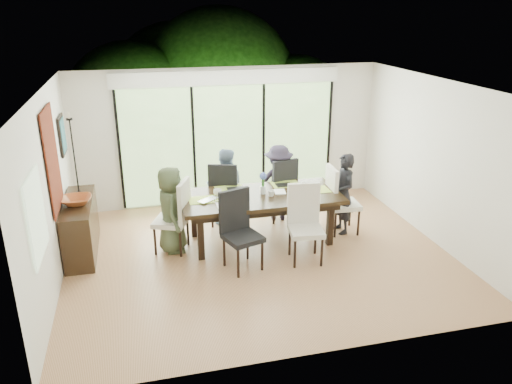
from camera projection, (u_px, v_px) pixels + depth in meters
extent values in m
cube|color=#915C3A|center=(260.00, 256.00, 8.03)|extent=(6.00, 5.00, 0.01)
cube|color=white|center=(260.00, 86.00, 7.08)|extent=(6.00, 5.00, 0.01)
cube|color=silver|center=(229.00, 136.00, 9.84)|extent=(6.00, 0.02, 2.70)
cube|color=white|center=(318.00, 250.00, 5.28)|extent=(6.00, 0.02, 2.70)
cube|color=silver|center=(49.00, 193.00, 6.88)|extent=(0.02, 5.00, 2.70)
cube|color=silver|center=(436.00, 162.00, 8.23)|extent=(0.02, 5.00, 2.70)
cube|color=#598C3F|center=(229.00, 144.00, 9.85)|extent=(4.20, 0.02, 2.30)
cube|color=white|center=(228.00, 77.00, 9.39)|extent=(4.40, 0.06, 0.28)
cube|color=black|center=(120.00, 151.00, 9.37)|extent=(0.05, 0.04, 2.30)
cube|color=black|center=(194.00, 147.00, 9.69)|extent=(0.05, 0.04, 2.30)
cube|color=black|center=(263.00, 142.00, 10.00)|extent=(0.05, 0.04, 2.30)
cube|color=black|center=(329.00, 138.00, 10.32)|extent=(0.05, 0.04, 2.30)
cube|color=#8CAD7F|center=(36.00, 216.00, 5.75)|extent=(0.02, 0.90, 1.00)
cube|color=brown|center=(222.00, 188.00, 11.14)|extent=(6.00, 1.80, 0.10)
cube|color=brown|center=(216.00, 152.00, 11.66)|extent=(6.00, 0.08, 0.06)
sphere|color=#14380F|center=(133.00, 110.00, 11.85)|extent=(3.20, 3.20, 3.20)
sphere|color=#14380F|center=(219.00, 87.00, 12.76)|extent=(4.00, 4.00, 4.00)
sphere|color=#14380F|center=(295.00, 111.00, 12.63)|extent=(2.80, 2.80, 2.80)
sphere|color=#14380F|center=(178.00, 92.00, 13.23)|extent=(3.60, 3.60, 3.60)
cube|color=black|center=(261.00, 197.00, 8.28)|extent=(2.65, 1.22, 0.07)
cube|color=black|center=(261.00, 202.00, 8.31)|extent=(2.43, 1.00, 0.11)
cube|color=black|center=(201.00, 237.00, 7.79)|extent=(0.10, 0.10, 0.76)
cube|color=black|center=(330.00, 223.00, 8.27)|extent=(0.10, 0.10, 0.76)
cube|color=black|center=(194.00, 216.00, 8.57)|extent=(0.10, 0.10, 0.76)
cube|color=black|center=(312.00, 205.00, 9.06)|extent=(0.10, 0.10, 0.76)
imported|color=#435035|center=(171.00, 210.00, 7.97)|extent=(0.45, 0.69, 1.43)
imported|color=black|center=(343.00, 194.00, 8.64)|extent=(0.45, 0.69, 1.43)
imported|color=#748BA8|center=(225.00, 187.00, 8.96)|extent=(0.74, 0.55, 1.43)
imported|color=#282233|center=(278.00, 183.00, 9.18)|extent=(0.74, 0.56, 1.43)
cube|color=#ABC747|center=(204.00, 200.00, 8.05)|extent=(0.49, 0.35, 0.01)
cube|color=#A3BD43|center=(315.00, 190.00, 8.48)|extent=(0.49, 0.35, 0.01)
cube|color=#95B13F|center=(230.00, 189.00, 8.53)|extent=(0.49, 0.35, 0.01)
cube|color=olive|center=(285.00, 184.00, 8.75)|extent=(0.49, 0.35, 0.01)
cube|color=white|center=(232.00, 204.00, 7.87)|extent=(0.49, 0.35, 0.01)
cube|color=black|center=(236.00, 189.00, 8.50)|extent=(0.29, 0.20, 0.01)
cube|color=black|center=(284.00, 185.00, 8.69)|extent=(0.27, 0.19, 0.01)
cube|color=white|center=(302.00, 192.00, 8.38)|extent=(0.33, 0.24, 0.00)
cube|color=white|center=(232.00, 203.00, 7.86)|extent=(0.29, 0.29, 0.03)
cube|color=orange|center=(232.00, 202.00, 7.85)|extent=(0.22, 0.22, 0.02)
cylinder|color=silver|center=(263.00, 190.00, 8.30)|extent=(0.09, 0.09, 0.13)
cylinder|color=#337226|center=(263.00, 182.00, 8.25)|extent=(0.04, 0.04, 0.18)
sphere|color=#4C63BE|center=(263.00, 176.00, 8.21)|extent=(0.12, 0.12, 0.12)
imported|color=silver|center=(211.00, 201.00, 7.98)|extent=(0.43, 0.40, 0.03)
imported|color=white|center=(218.00, 192.00, 8.23)|extent=(0.19, 0.19, 0.11)
imported|color=white|center=(271.00, 193.00, 8.19)|extent=(0.15, 0.15, 0.10)
imported|color=white|center=(305.00, 186.00, 8.52)|extent=(0.14, 0.14, 0.11)
imported|color=white|center=(274.00, 192.00, 8.36)|extent=(0.22, 0.27, 0.02)
cube|color=black|center=(81.00, 227.00, 8.00)|extent=(0.44, 1.56, 0.88)
imported|color=#954720|center=(76.00, 201.00, 7.74)|extent=(0.47, 0.47, 0.11)
cylinder|color=black|center=(79.00, 193.00, 8.16)|extent=(0.10, 0.10, 0.04)
cylinder|color=black|center=(74.00, 157.00, 7.94)|extent=(0.02, 0.02, 1.22)
cylinder|color=black|center=(69.00, 119.00, 7.73)|extent=(0.10, 0.10, 0.03)
cylinder|color=silver|center=(69.00, 115.00, 7.71)|extent=(0.04, 0.04, 0.10)
cube|color=maroon|center=(52.00, 160.00, 7.13)|extent=(0.02, 1.00, 1.50)
cube|color=black|center=(62.00, 135.00, 8.29)|extent=(0.03, 0.55, 0.65)
cube|color=#1C4E5A|center=(63.00, 135.00, 8.30)|extent=(0.01, 0.45, 0.55)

